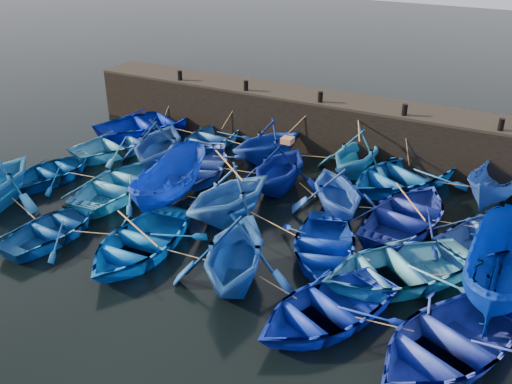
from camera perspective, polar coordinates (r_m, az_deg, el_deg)
The scene contains 36 objects.
ground at distance 20.62m, azimuth -4.22°, elevation -5.27°, with size 120.00×120.00×0.00m, color black.
quay_wall at distance 28.59m, azimuth 6.98°, elevation 6.80°, with size 26.00×2.50×2.50m, color black.
quay_top at distance 28.18m, azimuth 7.12°, elevation 9.30°, with size 26.00×2.50×0.12m, color black.
bollard_0 at distance 31.01m, azimuth -7.62°, elevation 11.49°, with size 0.24×0.24×0.50m, color black.
bollard_1 at distance 28.93m, azimuth -1.01°, elevation 10.61°, with size 0.24×0.24×0.50m, color black.
bollard_2 at distance 27.28m, azimuth 6.45°, elevation 9.44°, with size 0.24×0.24×0.50m, color black.
bollard_3 at distance 26.15m, azimuth 14.65°, elevation 7.97°, with size 0.24×0.24×0.50m, color black.
bollard_4 at distance 25.60m, azimuth 23.32°, elevation 6.22°, with size 0.24×0.24×0.50m, color black.
boat_0 at distance 30.95m, azimuth -10.48°, elevation 6.84°, with size 4.16×5.81×1.21m, color #0013A3.
boat_1 at distance 28.85m, azimuth -4.69°, elevation 5.44°, with size 3.22×4.50×0.93m, color #1B4D9E.
boat_2 at distance 26.80m, azimuth 1.18°, elevation 5.14°, with size 3.41×3.96×2.08m, color navy.
boat_3 at distance 25.93m, azimuth 10.05°, elevation 3.98°, with size 3.45×4.00×2.10m, color #1E6DB4.
boat_4 at distance 25.17m, azimuth 14.39°, elevation 1.66°, with size 4.07×5.69×1.18m, color #0A489F.
boat_5 at distance 24.90m, azimuth 22.97°, elevation 0.74°, with size 1.71×4.54×1.76m, color #1D4494.
boat_6 at distance 28.79m, azimuth -13.52°, elevation 4.77°, with size 3.42×4.78×0.99m, color #3175B9.
boat_7 at distance 26.42m, azimuth -9.73°, elevation 4.87°, with size 4.04×4.69×2.47m, color navy.
boat_8 at distance 25.70m, azimuth -5.52°, elevation 2.73°, with size 3.45×4.83×1.00m, color blue.
boat_9 at distance 23.98m, azimuth 2.44°, elevation 2.59°, with size 3.62×4.20×2.21m, color navy.
boat_10 at distance 22.25m, azimuth 8.16°, elevation 0.19°, with size 3.47×4.03×2.12m, color blue.
boat_11 at distance 22.11m, azimuth 14.96°, elevation -2.19°, with size 3.79×5.29×1.10m, color navy.
boat_12 at distance 21.98m, azimuth 23.39°, elevation -3.81°, with size 3.74×5.23×1.09m, color blue.
boat_13 at distance 26.69m, azimuth -19.58°, elevation 1.99°, with size 2.93×4.10×0.85m, color navy.
boat_14 at distance 24.46m, azimuth -13.57°, elevation 0.79°, with size 3.52×4.92×1.02m, color #2976C0.
boat_15 at distance 23.15m, azimuth -8.67°, elevation 0.96°, with size 1.86×4.95×1.91m, color #0929A3.
boat_16 at distance 21.67m, azimuth -2.69°, elevation -0.09°, with size 3.72×4.32×2.27m, color blue.
boat_17 at distance 19.74m, azimuth 6.72°, elevation -5.37°, with size 3.25×4.54×0.94m, color #052597.
boat_18 at distance 18.91m, azimuth 13.92°, elevation -7.35°, with size 3.84×5.36×1.11m, color #2E7DC6.
boat_19 at distance 18.96m, azimuth 23.08°, elevation -7.07°, with size 2.01×5.33×2.06m, color #002498.
boat_21 at distance 22.00m, azimuth -19.56°, elevation -3.40°, with size 2.95×4.13×0.86m, color navy.
boat_22 at distance 20.14m, azimuth -11.67°, elevation -4.90°, with size 3.62×5.07×1.05m, color blue.
boat_23 at distance 17.98m, azimuth -2.21°, elevation -6.02°, with size 3.88×4.50×2.37m, color #13479C.
boat_24 at distance 16.88m, azimuth 6.91°, elevation -11.52°, with size 3.50×4.89×1.01m, color #0921A1.
boat_25 at distance 16.42m, azimuth 18.65°, elevation -13.99°, with size 3.91×5.47×1.13m, color #1B2DA1.
wooden_crate at distance 23.39m, azimuth 3.16°, elevation 5.18°, with size 0.46×0.45×0.24m, color #946440.
mooring_ropes at distance 23.95m, azimuth 1.76°, elevation 1.93°, with size 17.33×11.90×2.10m.
loose_oars at distance 21.69m, azimuth 3.40°, elevation 1.47°, with size 9.97×12.11×1.28m.
Camera 1 is at (9.57, -14.65, 10.90)m, focal length 40.00 mm.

